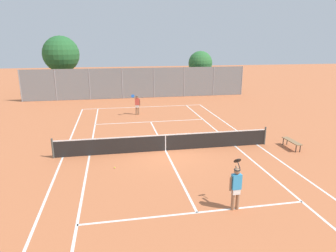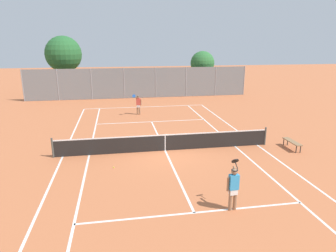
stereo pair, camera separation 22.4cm
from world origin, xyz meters
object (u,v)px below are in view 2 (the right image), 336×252
tennis_net (165,142)px  tree_behind_right (202,64)px  player_near_side (233,186)px  loose_tennis_ball_2 (114,167)px  loose_tennis_ball_1 (81,142)px  player_far_left (138,104)px  loose_tennis_ball_0 (198,117)px  courtside_bench (292,142)px  tree_behind_left (63,55)px

tennis_net → tree_behind_right: tree_behind_right is taller
player_near_side → loose_tennis_ball_2: 6.24m
loose_tennis_ball_2 → loose_tennis_ball_1: bearing=115.0°
player_far_left → loose_tennis_ball_0: size_ratio=26.88×
tennis_net → loose_tennis_ball_0: (3.86, 7.02, -0.48)m
courtside_bench → player_near_side: bearing=-136.2°
tennis_net → courtside_bench: bearing=-7.4°
tennis_net → courtside_bench: (7.12, -0.93, -0.10)m
loose_tennis_ball_0 → courtside_bench: size_ratio=0.04×
tree_behind_left → tree_behind_right: 15.77m
loose_tennis_ball_0 → loose_tennis_ball_2: 11.17m
loose_tennis_ball_0 → loose_tennis_ball_1: bearing=-151.1°
player_far_left → loose_tennis_ball_1: 7.81m
tree_behind_right → loose_tennis_ball_0: bearing=-107.1°
player_far_left → tree_behind_left: 14.11m
player_near_side → player_far_left: same height
tennis_net → loose_tennis_ball_1: size_ratio=181.82×
loose_tennis_ball_1 → tree_behind_right: bearing=53.3°
tennis_net → loose_tennis_ball_2: bearing=-145.8°
loose_tennis_ball_1 → tennis_net: bearing=-25.3°
tennis_net → player_near_side: bearing=-77.7°
tennis_net → loose_tennis_ball_1: 5.31m
courtside_bench → loose_tennis_ball_1: bearing=165.0°
courtside_bench → tree_behind_left: bearing=125.7°
loose_tennis_ball_2 → courtside_bench: bearing=5.7°
tree_behind_left → loose_tennis_ball_1: bearing=-79.2°
player_far_left → loose_tennis_ball_0: 5.10m
loose_tennis_ball_1 → tree_behind_left: bearing=100.8°
player_near_side → tree_behind_left: tree_behind_left is taller
tennis_net → loose_tennis_ball_0: bearing=61.2°
loose_tennis_ball_1 → tree_behind_left: 18.97m
player_near_side → loose_tennis_ball_2: (-4.24, 4.49, -0.89)m
player_far_left → courtside_bench: bearing=-51.2°
loose_tennis_ball_0 → player_far_left: bearing=157.8°
loose_tennis_ball_2 → tennis_net: bearing=34.2°
player_far_left → tree_behind_left: (-7.43, 11.47, 3.52)m
tree_behind_right → player_near_side: bearing=-103.5°
tennis_net → tree_behind_left: size_ratio=1.83×
player_near_side → tree_behind_left: size_ratio=0.27×
loose_tennis_ball_2 → tree_behind_right: tree_behind_right is taller
tennis_net → player_far_left: 8.97m
player_near_side → tree_behind_left: (-9.63, 26.80, 3.52)m
courtside_bench → tree_behind_left: 26.57m
player_near_side → player_far_left: (-2.20, 15.34, 0.00)m
tennis_net → loose_tennis_ball_2: 3.46m
player_far_left → loose_tennis_ball_2: size_ratio=26.88×
tennis_net → tree_behind_right: 20.23m
tennis_net → player_near_side: size_ratio=6.76×
loose_tennis_ball_1 → loose_tennis_ball_2: 4.62m
loose_tennis_ball_1 → tree_behind_right: (12.20, 16.33, 3.39)m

